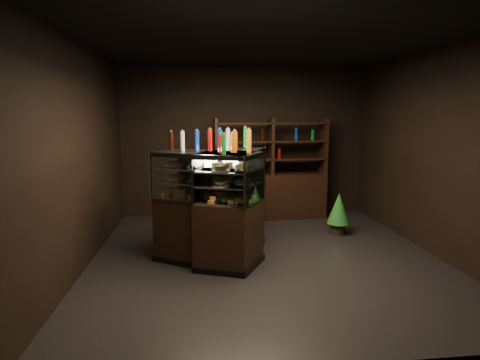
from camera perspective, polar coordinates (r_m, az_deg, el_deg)
name	(u,v)px	position (r m, az deg, el deg)	size (l,w,h in m)	color
ground	(265,256)	(5.65, 3.84, -11.46)	(5.00, 5.00, 0.00)	black
room_shell	(267,123)	(5.27, 4.08, 8.64)	(5.02, 5.02, 3.01)	black
display_case	(221,224)	(5.39, -2.98, -6.66)	(1.73, 1.60, 1.57)	black
food_display	(220,178)	(5.23, -3.03, 0.25)	(1.28, 1.30, 0.48)	gold
bottles_top	(220,141)	(5.18, -3.11, 5.97)	(1.12, 1.16, 0.30)	yellow
potted_conifer	(339,208)	(6.71, 14.81, -4.09)	(0.39, 0.39, 0.83)	black
back_shelving	(270,188)	(7.51, 4.65, -1.29)	(2.25, 0.54, 2.00)	black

